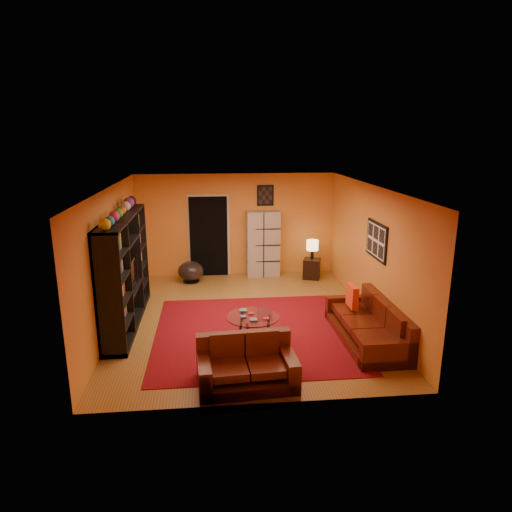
{
  "coord_description": "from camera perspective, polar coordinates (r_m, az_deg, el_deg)",
  "views": [
    {
      "loc": [
        -0.64,
        -8.44,
        3.55
      ],
      "look_at": [
        0.22,
        0.1,
        1.25
      ],
      "focal_mm": 32.0,
      "sensor_mm": 36.0,
      "label": 1
    }
  ],
  "objects": [
    {
      "name": "tv",
      "position": [
        8.89,
        -15.79,
        -2.29
      ],
      "size": [
        0.94,
        0.12,
        0.54
      ],
      "primitive_type": "imported",
      "rotation": [
        0.0,
        0.0,
        1.57
      ],
      "color": "black",
      "rests_on": "entertainment_unit"
    },
    {
      "name": "storage_cabinet",
      "position": [
        11.63,
        0.87,
        1.54
      ],
      "size": [
        0.85,
        0.41,
        1.68
      ],
      "primitive_type": "cube",
      "rotation": [
        0.0,
        0.0,
        0.05
      ],
      "color": "#AFAAA1",
      "rests_on": "floor"
    },
    {
      "name": "wall_right",
      "position": [
        9.28,
        14.2,
        0.52
      ],
      "size": [
        0.0,
        6.0,
        6.0
      ],
      "primitive_type": "plane",
      "rotation": [
        1.57,
        0.0,
        -1.57
      ],
      "color": "orange",
      "rests_on": "floor"
    },
    {
      "name": "table_lamp",
      "position": [
        11.47,
        7.06,
        1.28
      ],
      "size": [
        0.29,
        0.29,
        0.49
      ],
      "color": "black",
      "rests_on": "side_table"
    },
    {
      "name": "entertainment_unit",
      "position": [
        8.95,
        -16.06,
        -1.81
      ],
      "size": [
        0.45,
        3.0,
        2.1
      ],
      "primitive_type": "cube",
      "color": "black",
      "rests_on": "floor"
    },
    {
      "name": "rug",
      "position": [
        8.54,
        -0.29,
        -9.5
      ],
      "size": [
        3.6,
        3.6,
        0.01
      ],
      "primitive_type": "cube",
      "color": "#610B14",
      "rests_on": "floor"
    },
    {
      "name": "coffee_table",
      "position": [
        8.04,
        -0.4,
        -7.88
      ],
      "size": [
        0.93,
        0.93,
        0.46
      ],
      "rotation": [
        0.0,
        0.0,
        0.22
      ],
      "color": "silver",
      "rests_on": "floor"
    },
    {
      "name": "throw_pillow",
      "position": [
        8.7,
        11.94,
        -4.93
      ],
      "size": [
        0.12,
        0.42,
        0.42
      ],
      "primitive_type": "cube",
      "color": "#FB3C1B",
      "rests_on": "sofa"
    },
    {
      "name": "loveseat",
      "position": [
        6.86,
        -1.26,
        -13.4
      ],
      "size": [
        1.47,
        0.94,
        0.85
      ],
      "rotation": [
        0.0,
        0.0,
        1.64
      ],
      "color": "#431209",
      "rests_on": "rug"
    },
    {
      "name": "wall_back",
      "position": [
        11.67,
        -2.52,
        3.9
      ],
      "size": [
        6.0,
        0.0,
        6.0
      ],
      "primitive_type": "plane",
      "rotation": [
        1.57,
        0.0,
        0.0
      ],
      "color": "orange",
      "rests_on": "floor"
    },
    {
      "name": "doorway",
      "position": [
        11.67,
        -5.93,
        2.43
      ],
      "size": [
        0.95,
        0.1,
        2.04
      ],
      "primitive_type": "cube",
      "color": "black",
      "rests_on": "floor"
    },
    {
      "name": "wall_art_back",
      "position": [
        11.6,
        1.17,
        7.59
      ],
      "size": [
        0.42,
        0.03,
        0.52
      ],
      "primitive_type": "cube",
      "color": "black",
      "rests_on": "wall_back"
    },
    {
      "name": "bowl_chair",
      "position": [
        11.34,
        -8.16,
        -1.89
      ],
      "size": [
        0.63,
        0.63,
        0.52
      ],
      "color": "black",
      "rests_on": "floor"
    },
    {
      "name": "floor",
      "position": [
        9.18,
        -1.34,
        -7.75
      ],
      "size": [
        6.0,
        6.0,
        0.0
      ],
      "primitive_type": "plane",
      "color": "brown",
      "rests_on": "ground"
    },
    {
      "name": "wall_art_right",
      "position": [
        8.93,
        14.84,
        1.9
      ],
      "size": [
        0.03,
        1.0,
        0.7
      ],
      "primitive_type": "cube",
      "color": "black",
      "rests_on": "wall_right"
    },
    {
      "name": "ceiling",
      "position": [
        8.51,
        -1.44,
        8.61
      ],
      "size": [
        6.0,
        6.0,
        0.0
      ],
      "primitive_type": "plane",
      "rotation": [
        3.14,
        0.0,
        0.0
      ],
      "color": "white",
      "rests_on": "wall_back"
    },
    {
      "name": "wall_left",
      "position": [
        8.93,
        -17.6,
        -0.3
      ],
      "size": [
        0.0,
        6.0,
        6.0
      ],
      "primitive_type": "plane",
      "rotation": [
        1.57,
        0.0,
        1.57
      ],
      "color": "orange",
      "rests_on": "floor"
    },
    {
      "name": "side_table",
      "position": [
        11.63,
        6.97,
        -1.58
      ],
      "size": [
        0.51,
        0.51,
        0.5
      ],
      "primitive_type": "cube",
      "rotation": [
        0.0,
        0.0,
        -0.34
      ],
      "color": "black",
      "rests_on": "floor"
    },
    {
      "name": "sofa",
      "position": [
        8.39,
        14.21,
        -8.37
      ],
      "size": [
        0.93,
        2.22,
        0.85
      ],
      "rotation": [
        0.0,
        0.0,
        0.01
      ],
      "color": "#431209",
      "rests_on": "rug"
    },
    {
      "name": "wall_front",
      "position": [
        5.92,
        0.87,
        -7.34
      ],
      "size": [
        6.0,
        0.0,
        6.0
      ],
      "primitive_type": "plane",
      "rotation": [
        -1.57,
        0.0,
        0.0
      ],
      "color": "orange",
      "rests_on": "floor"
    }
  ]
}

